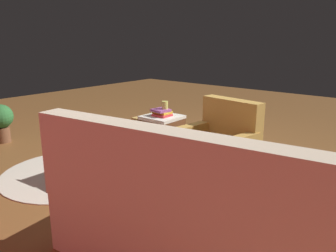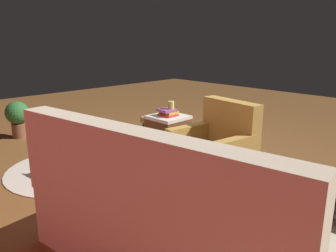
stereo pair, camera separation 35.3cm
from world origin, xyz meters
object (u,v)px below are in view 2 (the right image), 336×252
Objects in this scene: yellow_mug at (171,105)px; pet_bowl_teal at (84,123)px; couch at (169,223)px; armchair at (213,154)px; laptop_desk at (102,140)px; laptop at (99,131)px; pet_bowl_steel at (86,127)px; wicker_hamper at (168,133)px; book_stack_hamper at (168,112)px; potted_plant at (17,116)px; ottoman at (160,120)px.

pet_bowl_teal is (2.05, 0.09, -0.59)m from yellow_mug.
couch is 2.29× the size of armchair.
couch is 3.56× the size of laptop_desk.
armchair is at bearing 172.11° from pet_bowl_teal.
laptop is 2.20m from pet_bowl_steel.
pet_bowl_teal is (2.17, -1.09, -0.50)m from laptop.
yellow_mug is (1.67, -1.68, 0.29)m from couch.
pet_bowl_teal is at bearing 1.67° from wicker_hamper.
laptop is 1.70× the size of pet_bowl_steel.
book_stack_hamper reaches higher than wicker_hamper.
couch reaches higher than potted_plant.
armchair is 1.16m from laptop_desk.
armchair is 1.25m from book_stack_hamper.
armchair is 1.55× the size of laptop_desk.
laptop is at bearing 97.41° from wicker_hamper.
ottoman is (0.40, -0.22, 0.07)m from wicker_hamper.
wicker_hamper is (0.15, -1.15, -0.29)m from laptop.
yellow_mug is 0.56m from ottoman.
potted_plant is at bearing 1.34° from laptop_desk.
yellow_mug is at bearing -173.24° from pet_bowl_steel.
laptop_desk is 5.60× the size of yellow_mug.
wicker_hamper is at bearing -150.05° from potted_plant.
potted_plant is (1.62, 1.39, 0.02)m from ottoman.
yellow_mug is at bearing -127.44° from wicker_hamper.
book_stack_hamper is (0.15, -1.11, 0.10)m from laptop_desk.
laptop is 0.62× the size of potted_plant.
armchair is 2.17× the size of ottoman.
laptop_desk reaches higher than pet_bowl_teal.
couch is at bearing 138.12° from ottoman.
laptop is 1.20m from wicker_hamper.
armchair is 2.56× the size of laptop.
armchair reaches higher than wicker_hamper.
pet_bowl_steel is at bearing 5.90° from wicker_hamper.
yellow_mug is 2.13m from pet_bowl_teal.
potted_plant is at bearing -7.49° from couch.
laptop_desk is (1.54, -0.54, 0.09)m from couch.
yellow_mug reaches higher than laptop_desk.
wicker_hamper is (0.15, -1.11, -0.18)m from laptop_desk.
laptop_desk is at bearing 154.14° from pet_bowl_teal.
laptop is 1.42× the size of book_stack_hamper.
book_stack_hamper is at bearing -150.13° from potted_plant.
pet_bowl_steel is at bearing 5.76° from book_stack_hamper.
armchair reaches higher than ottoman.
couch is at bearing 162.14° from laptop.
couch is at bearing 156.83° from pet_bowl_teal.
ottoman is 1.68m from pet_bowl_teal.
book_stack_hamper is (1.69, -1.64, 0.19)m from couch.
laptop reaches higher than yellow_mug.
laptop reaches higher than book_stack_hamper.
armchair is 1.25m from yellow_mug.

